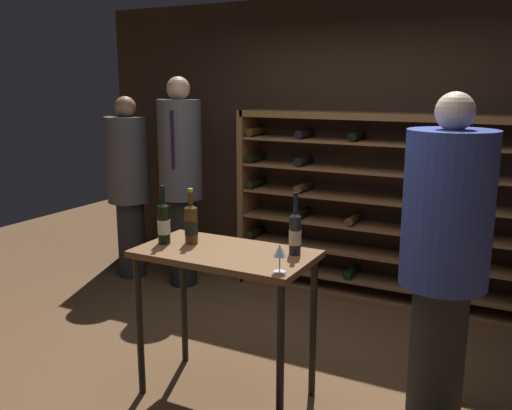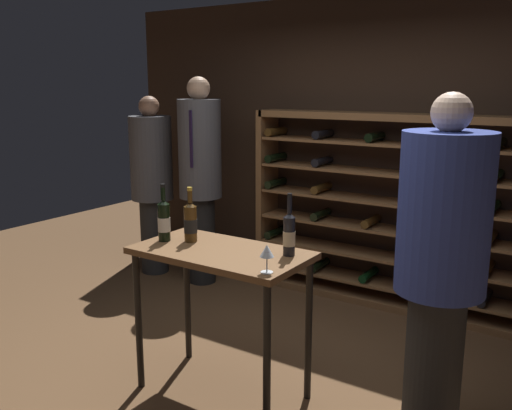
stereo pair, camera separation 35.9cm
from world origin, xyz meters
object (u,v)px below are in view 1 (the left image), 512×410
wine_bottle_gold_foil (191,223)px  wine_rack (383,211)px  wine_bottle_red_label (164,223)px  person_bystander_red_print (445,246)px  tasting_table (225,270)px  person_guest_blue_shirt (181,172)px  wine_glass_stemmed_left (280,252)px  person_host_in_suit (129,179)px  wine_bottle_green_slim (295,233)px

wine_bottle_gold_foil → wine_rack: bearing=69.8°
wine_bottle_red_label → wine_rack: bearing=66.8°
person_bystander_red_print → wine_bottle_gold_foil: (-1.49, -0.36, 0.04)m
tasting_table → wine_bottle_red_label: (-0.43, -0.04, 0.26)m
person_guest_blue_shirt → wine_glass_stemmed_left: bearing=-26.3°
tasting_table → person_bystander_red_print: 1.30m
person_bystander_red_print → person_guest_blue_shirt: (-2.62, 1.14, 0.07)m
wine_rack → person_host_in_suit: person_host_in_suit is taller
wine_rack → wine_bottle_green_slim: bearing=-91.2°
person_bystander_red_print → person_guest_blue_shirt: size_ratio=0.95×
wine_rack → person_host_in_suit: (-2.46, -0.48, 0.16)m
wine_rack → person_guest_blue_shirt: 1.92m
wine_bottle_green_slim → wine_bottle_gold_foil: size_ratio=1.05×
person_host_in_suit → person_guest_blue_shirt: (0.61, 0.04, 0.11)m
person_guest_blue_shirt → person_host_in_suit: bearing=-160.0°
tasting_table → wine_glass_stemmed_left: wine_glass_stemmed_left is taller
wine_rack → person_bystander_red_print: size_ratio=1.45×
tasting_table → wine_bottle_gold_foil: (-0.27, 0.04, 0.26)m
wine_glass_stemmed_left → person_bystander_red_print: bearing=38.6°
tasting_table → wine_bottle_gold_foil: wine_bottle_gold_foil is taller
person_guest_blue_shirt → wine_bottle_red_label: size_ratio=5.41×
wine_glass_stemmed_left → wine_bottle_red_label: bearing=169.5°
person_bystander_red_print → tasting_table: bearing=80.5°
person_bystander_red_print → person_host_in_suit: bearing=43.3°
wine_bottle_red_label → person_host_in_suit: bearing=135.9°
wine_bottle_green_slim → person_bystander_red_print: bearing=18.3°
person_host_in_suit → wine_bottle_red_label: size_ratio=4.92×
wine_rack → wine_bottle_gold_foil: wine_rack is taller
wine_rack → wine_bottle_green_slim: size_ratio=7.39×
tasting_table → wine_glass_stemmed_left: size_ratio=6.86×
person_host_in_suit → wine_bottle_green_slim: size_ratio=4.90×
tasting_table → wine_bottle_green_slim: size_ratio=2.88×
wine_bottle_gold_foil → person_guest_blue_shirt: bearing=127.1°
person_bystander_red_print → wine_glass_stemmed_left: 0.96m
person_host_in_suit → wine_bottle_red_label: bearing=-138.3°
wine_bottle_green_slim → wine_glass_stemmed_left: wine_bottle_green_slim is taller
wine_bottle_gold_foil → wine_bottle_red_label: bearing=-152.1°
person_bystander_red_print → person_host_in_suit: person_bystander_red_print is taller
person_host_in_suit → wine_rack: bearing=-83.1°
wine_rack → wine_bottle_red_label: wine_rack is taller
person_bystander_red_print → wine_bottle_gold_foil: size_ratio=5.39×
person_bystander_red_print → person_host_in_suit: 3.41m
person_host_in_suit → wine_glass_stemmed_left: person_host_in_suit is taller
person_host_in_suit → wine_bottle_green_slim: 2.78m
person_guest_blue_shirt → wine_bottle_red_label: bearing=-41.4°
person_host_in_suit → wine_glass_stemmed_left: 3.01m
person_bystander_red_print → wine_bottle_red_label: bearing=77.2°
wine_bottle_red_label → wine_glass_stemmed_left: (0.89, -0.16, -0.02)m
tasting_table → person_host_in_suit: size_ratio=0.59×
wine_bottle_green_slim → wine_bottle_gold_foil: 0.68m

